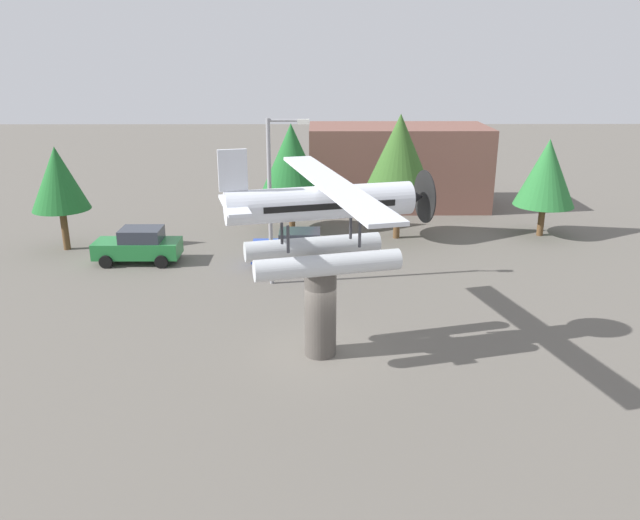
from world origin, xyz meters
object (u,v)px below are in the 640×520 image
tree_west (58,179)px  tree_center_back (399,155)px  floatplane_monument (324,217)px  car_mid_blue (296,248)px  tree_east (291,160)px  car_near_green (139,245)px  display_pedestal (320,310)px  tree_far_east (547,173)px  streetlight_primary (274,190)px  storefront_building (397,166)px

tree_west → tree_center_back: tree_center_back is taller
floatplane_monument → car_mid_blue: bearing=83.2°
tree_east → floatplane_monument: bearing=-83.8°
tree_east → car_near_green: bearing=-142.5°
display_pedestal → tree_east: tree_east is taller
display_pedestal → tree_center_back: size_ratio=0.48×
tree_far_east → streetlight_primary: bearing=-152.2°
floatplane_monument → tree_center_back: floatplane_monument is taller
floatplane_monument → car_near_green: floatplane_monument is taller
floatplane_monument → storefront_building: (5.14, 21.97, -2.29)m
display_pedestal → tree_west: (-13.47, 12.20, 2.16)m
tree_east → tree_center_back: 6.16m
car_mid_blue → tree_far_east: 15.00m
tree_far_east → display_pedestal: bearing=-130.8°
streetlight_primary → tree_far_east: (14.65, 7.71, -0.73)m
tree_east → tree_center_back: bearing=-14.3°
floatplane_monument → storefront_building: floatplane_monument is taller
tree_center_back → tree_west: bearing=-173.5°
tree_far_east → storefront_building: bearing=135.4°
floatplane_monument → tree_west: floatplane_monument is taller
tree_east → tree_far_east: size_ratio=1.13×
tree_west → tree_far_east: size_ratio=1.00×
display_pedestal → tree_west: tree_west is taller
car_near_green → car_mid_blue: (7.86, -0.48, 0.00)m
floatplane_monument → streetlight_primary: size_ratio=1.39×
floatplane_monument → tree_west: size_ratio=1.89×
car_mid_blue → tree_west: size_ratio=0.77×
floatplane_monument → tree_center_back: (4.25, 14.20, -0.25)m
streetlight_primary → tree_east: (0.40, 8.76, -0.20)m
tree_west → tree_east: 12.42m
tree_center_back → car_near_green: bearing=-162.6°
tree_far_east → tree_east: bearing=175.8°
car_mid_blue → tree_east: 7.01m
tree_center_back → car_mid_blue: bearing=-139.7°
car_near_green → tree_far_east: tree_far_east is taller
display_pedestal → tree_west: size_ratio=0.60×
tree_center_back → tree_far_east: 8.39m
storefront_building → tree_far_east: size_ratio=2.13×
floatplane_monument → car_near_green: bearing=118.0°
streetlight_primary → tree_center_back: (6.35, 7.24, 0.37)m
car_near_green → storefront_building: size_ratio=0.36×
display_pedestal → floatplane_monument: bearing=14.4°
display_pedestal → car_mid_blue: (-1.14, 9.56, -0.77)m
car_near_green → car_mid_blue: bearing=176.5°
display_pedestal → tree_far_east: bearing=49.2°
car_mid_blue → tree_center_back: size_ratio=0.61×
floatplane_monument → storefront_building: bearing=62.4°
floatplane_monument → storefront_building: size_ratio=0.88×
car_mid_blue → storefront_building: storefront_building is taller
storefront_building → tree_east: size_ratio=1.88×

